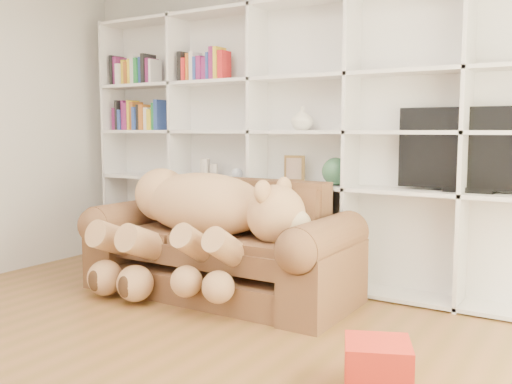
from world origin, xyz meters
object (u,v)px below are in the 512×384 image
Objects in this scene: teddy_bear at (198,217)px; tv at (471,150)px; sofa at (222,252)px; gift_box at (377,367)px.

teddy_bear is 2.10m from tv.
tv reaches higher than sofa.
tv reaches higher than gift_box.
gift_box is (1.67, -1.00, -0.21)m from sofa.
sofa is at bearing 60.01° from teddy_bear.
gift_box is (1.77, -0.82, -0.51)m from teddy_bear.
sofa is at bearing -158.95° from tv.
gift_box is at bearing -92.64° from tv.
gift_box is 0.31× the size of tv.
tv is (0.08, 1.68, 1.04)m from gift_box.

